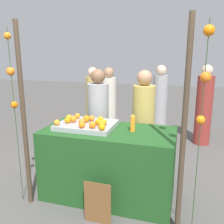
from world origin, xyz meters
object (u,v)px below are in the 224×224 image
orange_0 (102,124)px  juice_bottle (133,124)px  vendor_right (143,129)px  vendor_left (98,125)px  stall_counter (109,163)px  chalkboard_sign (98,203)px  orange_1 (77,116)px

orange_0 → juice_bottle: bearing=22.4°
juice_bottle → vendor_right: 0.69m
juice_bottle → vendor_left: (-0.69, 0.64, -0.26)m
orange_0 → vendor_left: size_ratio=0.06×
stall_counter → juice_bottle: (0.31, 0.03, 0.56)m
orange_0 → chalkboard_sign: size_ratio=0.18×
orange_0 → juice_bottle: (0.36, 0.15, -0.01)m
orange_1 → juice_bottle: (0.83, -0.17, 0.00)m
stall_counter → vendor_right: 0.80m
stall_counter → vendor_left: vendor_left is taller
stall_counter → orange_1: 0.79m
stall_counter → chalkboard_sign: 0.62m
chalkboard_sign → vendor_right: (0.28, 1.24, 0.52)m
chalkboard_sign → vendor_right: size_ratio=0.31×
stall_counter → chalkboard_sign: (0.05, -0.58, -0.22)m
stall_counter → orange_1: (-0.52, 0.20, 0.56)m
orange_0 → juice_bottle: size_ratio=0.43×
orange_0 → chalkboard_sign: 0.92m
chalkboard_sign → orange_0: bearing=103.0°
juice_bottle → vendor_left: vendor_left is taller
orange_1 → vendor_left: bearing=73.3°
orange_0 → vendor_right: size_ratio=0.06×
chalkboard_sign → stall_counter: bearing=95.3°
stall_counter → orange_0: orange_0 is taller
orange_0 → stall_counter: bearing=66.6°
orange_1 → chalkboard_sign: bearing=-53.5°
juice_bottle → vendor_left: 0.97m
orange_0 → juice_bottle: juice_bottle is taller
vendor_right → vendor_left: bearing=179.8°
orange_0 → orange_1: bearing=145.9°
vendor_left → vendor_right: same height
juice_bottle → chalkboard_sign: bearing=-112.6°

